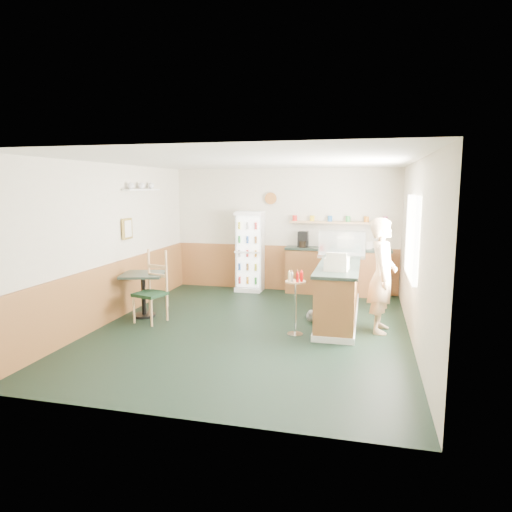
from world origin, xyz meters
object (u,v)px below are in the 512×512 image
(drinks_fridge, at_px, (250,251))
(cafe_chair, at_px, (152,284))
(display_case, at_px, (342,244))
(shopkeeper, at_px, (382,276))
(cafe_table, at_px, (143,286))
(cash_register, at_px, (337,264))
(condiment_stand, at_px, (296,294))

(drinks_fridge, relative_size, cafe_chair, 1.44)
(display_case, distance_m, shopkeeper, 1.41)
(drinks_fridge, xyz_separation_m, cafe_table, (-1.33, -2.47, -0.33))
(drinks_fridge, bearing_deg, cafe_chair, -111.59)
(display_case, height_order, cafe_table, display_case)
(cash_register, height_order, cafe_chair, cafe_chair)
(drinks_fridge, height_order, cafe_chair, drinks_fridge)
(shopkeeper, height_order, cafe_chair, shopkeeper)
(cash_register, xyz_separation_m, condiment_stand, (-0.60, -0.28, -0.45))
(cash_register, bearing_deg, drinks_fridge, 133.65)
(condiment_stand, distance_m, cafe_table, 2.82)
(display_case, bearing_deg, cash_register, -90.00)
(cash_register, relative_size, condiment_stand, 0.37)
(display_case, relative_size, cash_register, 2.31)
(shopkeeper, bearing_deg, cafe_chair, 98.29)
(cash_register, distance_m, cafe_table, 3.45)
(drinks_fridge, distance_m, display_case, 2.41)
(cash_register, relative_size, shopkeeper, 0.20)
(shopkeeper, bearing_deg, cafe_table, 95.40)
(cafe_chair, bearing_deg, shopkeeper, 19.99)
(shopkeeper, distance_m, cafe_chair, 3.85)
(condiment_stand, bearing_deg, drinks_fridge, 117.24)
(display_case, relative_size, cafe_chair, 0.70)
(cafe_chair, bearing_deg, display_case, 40.80)
(drinks_fridge, height_order, display_case, drinks_fridge)
(display_case, distance_m, condiment_stand, 1.87)
(shopkeeper, distance_m, cafe_table, 4.12)
(cafe_chair, bearing_deg, drinks_fridge, 83.89)
(drinks_fridge, distance_m, cash_register, 3.31)
(drinks_fridge, relative_size, display_case, 2.07)
(shopkeeper, bearing_deg, cash_register, 110.70)
(cafe_table, xyz_separation_m, cafe_chair, (0.27, -0.19, 0.09))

